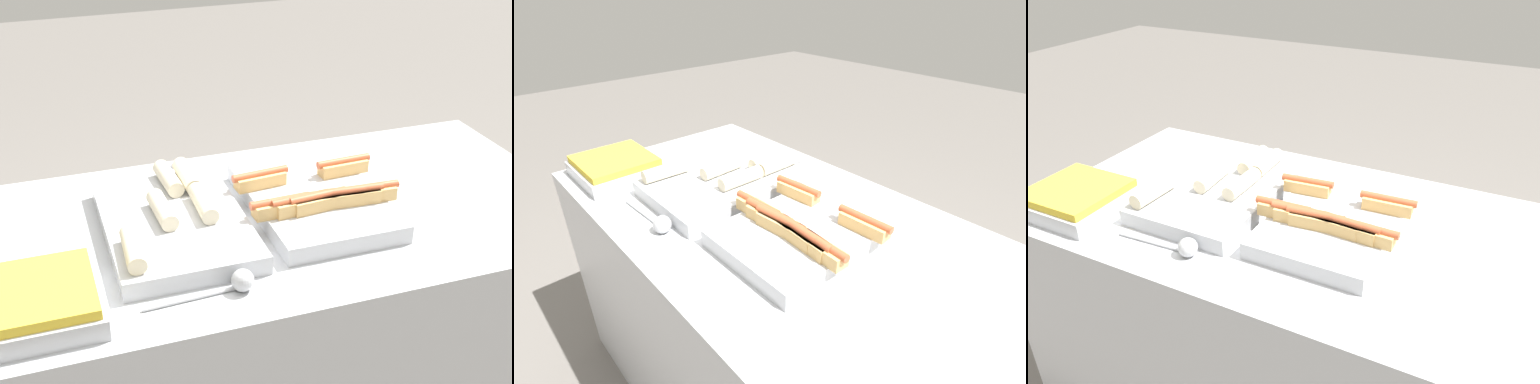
# 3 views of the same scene
# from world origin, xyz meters

# --- Properties ---
(counter) EXTENTS (1.67, 0.85, 0.90)m
(counter) POSITION_xyz_m (0.00, 0.00, 0.45)
(counter) COLOR #B7BABF
(counter) RESTS_ON ground_plane
(tray_hotdogs) EXTENTS (0.41, 0.50, 0.10)m
(tray_hotdogs) POSITION_xyz_m (0.10, -0.01, 0.94)
(tray_hotdogs) COLOR #B7BABF
(tray_hotdogs) RESTS_ON counter
(tray_wraps) EXTENTS (0.35, 0.52, 0.10)m
(tray_wraps) POSITION_xyz_m (-0.29, 0.00, 0.93)
(tray_wraps) COLOR #B7BABF
(tray_wraps) RESTS_ON counter
(tray_side_front) EXTENTS (0.28, 0.27, 0.07)m
(tray_side_front) POSITION_xyz_m (-0.65, -0.24, 0.94)
(tray_side_front) COLOR #B7BABF
(tray_side_front) RESTS_ON counter
(serving_spoon_near) EXTENTS (0.26, 0.05, 0.05)m
(serving_spoon_near) POSITION_xyz_m (-0.22, -0.30, 0.92)
(serving_spoon_near) COLOR #B2B5BA
(serving_spoon_near) RESTS_ON counter
(serving_spoon_far) EXTENTS (0.24, 0.05, 0.05)m
(serving_spoon_far) POSITION_xyz_m (-0.22, 0.30, 0.93)
(serving_spoon_far) COLOR #B2B5BA
(serving_spoon_far) RESTS_ON counter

